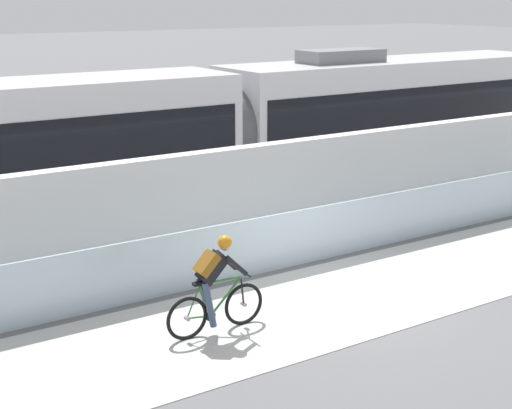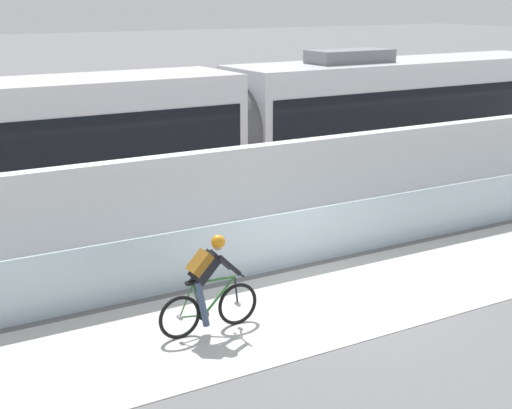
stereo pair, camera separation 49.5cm
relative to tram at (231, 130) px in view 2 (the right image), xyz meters
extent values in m
plane|color=slate|center=(-1.57, -6.85, -1.89)|extent=(200.00, 200.00, 0.00)
cube|color=beige|center=(-1.57, -6.85, -1.89)|extent=(32.00, 3.20, 0.01)
cube|color=silver|center=(-1.57, -5.00, -1.32)|extent=(32.00, 0.05, 1.14)
cube|color=white|center=(-1.57, -3.20, -0.82)|extent=(32.00, 0.36, 2.15)
cube|color=#595654|center=(-1.57, -0.72, -1.89)|extent=(32.00, 0.08, 0.01)
cube|color=#595654|center=(-1.57, 0.72, -1.89)|extent=(32.00, 0.08, 0.01)
cube|color=silver|center=(-5.74, 0.00, 0.01)|extent=(11.00, 2.50, 3.10)
cube|color=black|center=(-5.74, 0.00, 0.36)|extent=(10.56, 2.54, 1.04)
cube|color=red|center=(-5.74, 0.00, -1.36)|extent=(10.78, 2.53, 0.28)
cube|color=#232326|center=(-2.22, 0.00, -1.53)|extent=(1.40, 1.88, 0.20)
cylinder|color=black|center=(-2.22, -0.72, -1.59)|extent=(0.60, 0.10, 0.60)
cylinder|color=black|center=(-2.22, 0.72, -1.59)|extent=(0.60, 0.10, 0.60)
cube|color=silver|center=(5.76, 0.00, 0.01)|extent=(11.00, 2.50, 3.10)
cube|color=black|center=(5.76, 0.00, 0.36)|extent=(10.56, 2.54, 1.04)
cube|color=red|center=(5.76, 0.00, -1.36)|extent=(10.78, 2.53, 0.28)
cube|color=slate|center=(3.78, 0.00, 1.74)|extent=(2.40, 1.10, 0.36)
cube|color=#232326|center=(2.24, 0.00, -1.53)|extent=(1.40, 1.88, 0.20)
cylinder|color=black|center=(2.24, -0.72, -1.59)|extent=(0.60, 0.10, 0.60)
cylinder|color=black|center=(2.24, 0.72, -1.59)|extent=(0.60, 0.10, 0.60)
cube|color=#232326|center=(9.28, 0.00, -1.53)|extent=(1.40, 1.88, 0.20)
cylinder|color=black|center=(9.28, -0.72, -1.59)|extent=(0.60, 0.10, 0.60)
cylinder|color=black|center=(9.28, 0.72, -1.59)|extent=(0.60, 0.10, 0.60)
cylinder|color=#59595B|center=(0.01, 0.00, 0.01)|extent=(0.60, 2.30, 2.30)
torus|color=black|center=(-3.71, -6.85, -1.53)|extent=(0.72, 0.06, 0.72)
cylinder|color=#99999E|center=(-3.71, -6.85, -1.53)|extent=(0.07, 0.10, 0.07)
torus|color=black|center=(-4.76, -6.85, -1.53)|extent=(0.72, 0.06, 0.72)
cylinder|color=#99999E|center=(-4.76, -6.85, -1.53)|extent=(0.07, 0.10, 0.07)
cylinder|color=#337233|center=(-4.05, -6.85, -1.32)|extent=(0.60, 0.04, 0.58)
cylinder|color=#337233|center=(-4.42, -6.85, -1.30)|extent=(0.22, 0.04, 0.59)
cylinder|color=#337233|center=(-4.14, -6.85, -1.03)|extent=(0.76, 0.04, 0.07)
cylinder|color=#337233|center=(-4.55, -6.85, -1.56)|extent=(0.43, 0.03, 0.09)
cylinder|color=#337233|center=(-4.64, -6.85, -1.27)|extent=(0.27, 0.02, 0.53)
cylinder|color=black|center=(-3.73, -6.85, -1.29)|extent=(0.08, 0.03, 0.49)
cube|color=black|center=(-4.51, -6.85, -0.99)|extent=(0.24, 0.10, 0.05)
cylinder|color=black|center=(-3.76, -6.85, -0.94)|extent=(0.03, 0.58, 0.03)
cylinder|color=#262628|center=(-4.33, -6.85, -1.59)|extent=(0.18, 0.02, 0.18)
cube|color=black|center=(-4.29, -6.85, -0.78)|extent=(0.50, 0.28, 0.51)
cube|color=#8C5919|center=(-4.39, -6.85, -0.69)|extent=(0.38, 0.30, 0.38)
sphere|color=beige|center=(-4.05, -6.85, -0.43)|extent=(0.20, 0.20, 0.20)
sphere|color=orange|center=(-4.05, -6.85, -0.40)|extent=(0.23, 0.23, 0.23)
cylinder|color=black|center=(-3.94, -7.01, -0.77)|extent=(0.41, 0.08, 0.41)
cylinder|color=black|center=(-3.94, -6.69, -0.77)|extent=(0.41, 0.08, 0.41)
cylinder|color=#384766|center=(-4.40, -6.94, -1.35)|extent=(0.25, 0.11, 0.79)
cylinder|color=#384766|center=(-4.40, -6.76, -1.21)|extent=(0.25, 0.11, 0.52)
camera|label=1|loc=(-9.80, -16.65, 3.37)|focal=53.05mm
camera|label=2|loc=(-9.38, -16.91, 3.37)|focal=53.05mm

